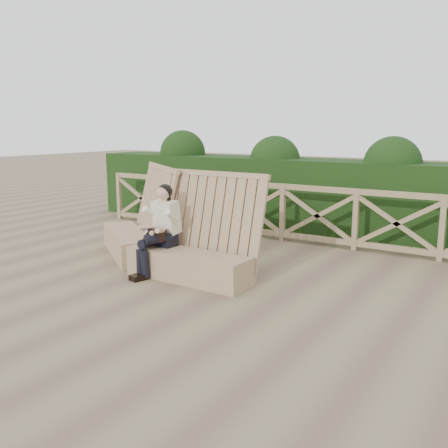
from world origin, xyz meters
The scene contains 5 objects.
ground centered at (0.00, 0.00, 0.00)m, with size 60.00×60.00×0.00m, color brown.
bench centered at (-1.56, 0.84, 0.39)m, with size 3.59×1.82×1.55m.
woman centered at (-1.26, 0.51, 0.71)m, with size 0.41×0.84×1.34m.
guardrail centered at (0.00, 3.50, 0.55)m, with size 10.10×0.09×1.10m.
hedge centered at (0.00, 4.70, 0.75)m, with size 12.00×1.20×1.50m, color black.
Camera 1 is at (3.41, -5.08, 2.17)m, focal length 40.00 mm.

